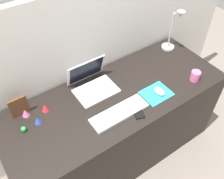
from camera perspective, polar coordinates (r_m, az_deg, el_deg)
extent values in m
plane|color=slate|center=(2.40, 0.78, -13.56)|extent=(6.00, 6.00, 0.00)
cube|color=silver|center=(2.05, -4.90, 4.07)|extent=(2.89, 0.05, 1.42)
cube|color=black|center=(2.10, 0.87, -8.39)|extent=(1.69, 0.65, 0.74)
cube|color=silver|center=(1.84, -3.60, -0.34)|extent=(0.30, 0.21, 0.01)
cube|color=silver|center=(1.85, -5.92, 4.31)|extent=(0.30, 0.06, 0.20)
cube|color=black|center=(1.85, -5.83, 4.25)|extent=(0.27, 0.05, 0.17)
cube|color=silver|center=(1.69, 1.67, -5.32)|extent=(0.41, 0.13, 0.02)
cube|color=#28B7CC|center=(1.85, 9.97, -0.88)|extent=(0.21, 0.17, 0.00)
ellipsoid|color=silver|center=(1.84, 10.64, -0.38)|extent=(0.06, 0.10, 0.03)
cube|color=black|center=(1.72, 5.86, -4.89)|extent=(0.10, 0.14, 0.01)
cylinder|color=#B7B7BC|center=(2.29, 12.50, 9.38)|extent=(0.11, 0.11, 0.02)
cylinder|color=#B7B7BC|center=(2.20, 13.20, 12.90)|extent=(0.01, 0.01, 0.32)
cylinder|color=#B7B7BC|center=(2.10, 14.60, 16.30)|extent=(0.01, 0.08, 0.07)
cone|color=#B7B7BC|center=(2.07, 15.28, 16.08)|extent=(0.06, 0.06, 0.05)
cube|color=brown|center=(1.75, -20.28, -3.69)|extent=(0.12, 0.02, 0.15)
cylinder|color=pink|center=(2.00, 18.32, 2.94)|extent=(0.07, 0.07, 0.08)
cone|color=blue|center=(1.71, -16.48, -6.68)|extent=(0.04, 0.04, 0.05)
cone|color=red|center=(1.76, -14.93, -3.98)|extent=(0.05, 0.05, 0.05)
ellipsoid|color=green|center=(1.70, -19.38, -8.43)|extent=(0.03, 0.03, 0.04)
cone|color=pink|center=(1.77, -19.05, -5.01)|extent=(0.05, 0.05, 0.05)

